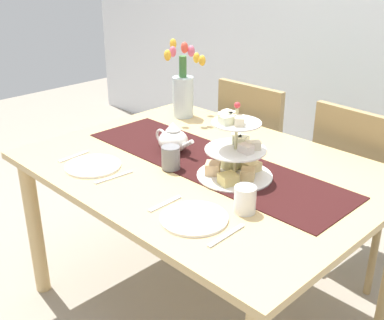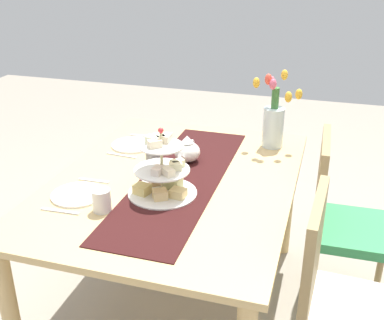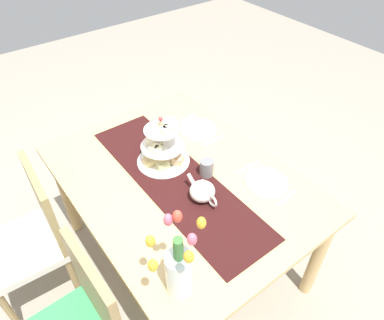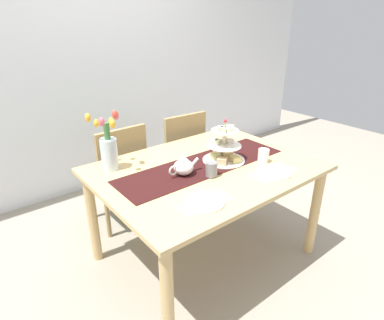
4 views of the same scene
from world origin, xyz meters
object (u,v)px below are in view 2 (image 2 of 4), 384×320
dinner_plate_left (133,145)px  dinner_plate_right (78,195)px  tiered_cake_stand (163,175)px  dining_table (175,197)px  teapot (187,151)px  tulip_vase (274,120)px  mug_grey (154,159)px  fork_left (143,136)px  fork_right (94,181)px  chair_right (339,298)px  knife_left (122,155)px  chair_left (342,217)px  mug_white_text (102,200)px  knife_right (60,211)px

dinner_plate_left → dinner_plate_right: (0.59, 0.00, 0.00)m
tiered_cake_stand → dinner_plate_left: tiered_cake_stand is taller
dining_table → teapot: teapot is taller
tulip_vase → mug_grey: bearing=-48.0°
fork_left → fork_right: (0.59, 0.00, 0.00)m
dining_table → chair_right: bearing=67.0°
tulip_vase → knife_left: (0.36, -0.72, -0.15)m
tulip_vase → chair_right: bearing=24.9°
tulip_vase → fork_right: 0.99m
teapot → fork_left: 0.44m
dining_table → dinner_plate_left: dinner_plate_left is taller
chair_left → mug_white_text: (0.67, -0.96, 0.29)m
teapot → dinner_plate_left: teapot is taller
teapot → mug_grey: bearing=-45.6°
knife_right → mug_white_text: size_ratio=1.79×
mug_white_text → knife_left: bearing=-163.3°
tiered_cake_stand → dinner_plate_left: 0.59m
tulip_vase → fork_left: bearing=-84.6°
fork_left → fork_right: bearing=0.0°
knife_right → mug_white_text: (-0.06, 0.16, 0.04)m
knife_right → chair_right: bearing=95.0°
fork_right → dinner_plate_left: bearing=180.0°
teapot → knife_left: teapot is taller
tiered_cake_stand → tulip_vase: bearing=151.2°
chair_right → chair_left: bearing=-180.0°
tiered_cake_stand → knife_left: (-0.33, -0.35, -0.09)m
chair_right → fork_left: chair_right is taller
chair_left → knife_right: chair_left is taller
knife_right → mug_grey: mug_grey is taller
dinner_plate_left → knife_right: bearing=0.0°
dinner_plate_right → fork_left: bearing=180.0°
fork_left → knife_left: 0.29m
chair_left → teapot: chair_left is taller
chair_left → mug_grey: size_ratio=9.58×
chair_right → mug_grey: (-0.40, -0.90, 0.30)m
tiered_cake_stand → mug_grey: 0.27m
mug_grey → dinner_plate_left: bearing=-138.2°
chair_right → tiered_cake_stand: bearing=-102.3°
teapot → fork_right: 0.48m
chair_left → dinner_plate_left: bearing=-90.6°
chair_left → tulip_vase: size_ratio=2.24×
dinner_plate_left → mug_white_text: (0.68, 0.16, 0.04)m
tulip_vase → knife_right: size_ratio=2.39×
dinner_plate_left → mug_grey: (0.24, 0.22, 0.05)m
dinner_plate_left → fork_right: (0.45, 0.00, -0.00)m
dinner_plate_right → mug_white_text: 0.19m
dining_table → chair_right: size_ratio=1.61×
knife_right → mug_grey: size_ratio=1.79×
tiered_cake_stand → fork_right: tiered_cake_stand is taller
knife_left → knife_right: 0.59m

